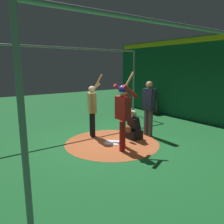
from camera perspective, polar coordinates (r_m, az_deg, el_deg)
name	(u,v)px	position (r m, az deg, el deg)	size (l,w,h in m)	color
ground_plane	(112,143)	(6.79, 0.00, -7.88)	(26.17, 26.17, 0.00)	#195B28
dirt_circle	(112,143)	(6.79, 0.00, -7.85)	(2.81, 2.81, 0.01)	#AD562D
home_plate	(112,142)	(6.79, 0.00, -7.78)	(0.42, 0.42, 0.01)	white
batter	(123,111)	(6.07, 2.83, 0.34)	(0.68, 0.49, 2.12)	maroon
catcher	(133,128)	(7.08, 5.49, -4.06)	(0.58, 0.40, 0.93)	black
umpire	(149,105)	(7.39, 9.36, 1.70)	(0.23, 0.49, 1.80)	#4C4C51
visitor	(92,108)	(7.23, -5.04, 1.13)	(0.64, 0.51, 2.03)	black
back_wall	(203,80)	(9.73, 22.24, 7.60)	(0.22, 10.17, 3.45)	#145133
cage_frame	(112,71)	(6.41, 0.00, 10.33)	(6.34, 5.42, 2.96)	gray
bat_rack	(154,103)	(11.16, 10.61, 2.22)	(0.70, 0.20, 1.05)	olive
baseball_0	(112,143)	(6.64, 0.05, -7.94)	(0.07, 0.07, 0.07)	white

